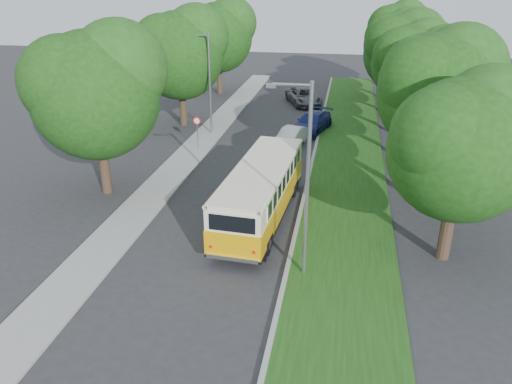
% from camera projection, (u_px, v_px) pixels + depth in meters
% --- Properties ---
extents(ground, '(120.00, 120.00, 0.00)m').
position_uv_depth(ground, '(218.00, 237.00, 23.59)').
color(ground, '#2C2C2F').
rests_on(ground, ground).
extents(curb, '(0.20, 70.00, 0.15)m').
position_uv_depth(curb, '(304.00, 198.00, 27.47)').
color(curb, gray).
rests_on(curb, ground).
extents(grass_verge, '(4.50, 70.00, 0.13)m').
position_uv_depth(grass_verge, '(347.00, 202.00, 27.08)').
color(grass_verge, '#1C4412').
rests_on(grass_verge, ground).
extents(sidewalk, '(2.20, 70.00, 0.12)m').
position_uv_depth(sidewalk, '(159.00, 188.00, 28.86)').
color(sidewalk, gray).
rests_on(sidewalk, ground).
extents(treeline, '(24.27, 41.91, 9.46)m').
position_uv_depth(treeline, '(317.00, 55.00, 36.88)').
color(treeline, '#332319').
rests_on(treeline, ground).
extents(lamppost_near, '(1.71, 0.16, 8.00)m').
position_uv_depth(lamppost_near, '(305.00, 177.00, 18.88)').
color(lamppost_near, gray).
rests_on(lamppost_near, ground).
extents(lamppost_far, '(1.71, 0.16, 7.50)m').
position_uv_depth(lamppost_far, '(208.00, 81.00, 37.12)').
color(lamppost_far, gray).
rests_on(lamppost_far, ground).
extents(warning_sign, '(0.56, 0.10, 2.50)m').
position_uv_depth(warning_sign, '(197.00, 127.00, 34.43)').
color(warning_sign, gray).
rests_on(warning_sign, ground).
extents(vintage_bus, '(3.22, 10.04, 2.94)m').
position_uv_depth(vintage_bus, '(261.00, 193.00, 24.66)').
color(vintage_bus, '#F1AC07').
rests_on(vintage_bus, ground).
extents(car_silver, '(2.72, 4.18, 1.32)m').
position_uv_depth(car_silver, '(277.00, 153.00, 32.67)').
color(car_silver, '#A9A9AE').
rests_on(car_silver, ground).
extents(car_white, '(2.47, 4.19, 1.30)m').
position_uv_depth(car_white, '(291.00, 137.00, 35.84)').
color(car_white, white).
rests_on(car_white, ground).
extents(car_blue, '(3.35, 5.44, 1.47)m').
position_uv_depth(car_blue, '(312.00, 123.00, 38.99)').
color(car_blue, navy).
rests_on(car_blue, ground).
extents(car_grey, '(4.24, 5.89, 1.49)m').
position_uv_depth(car_grey, '(304.00, 96.00, 47.21)').
color(car_grey, '#525459').
rests_on(car_grey, ground).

